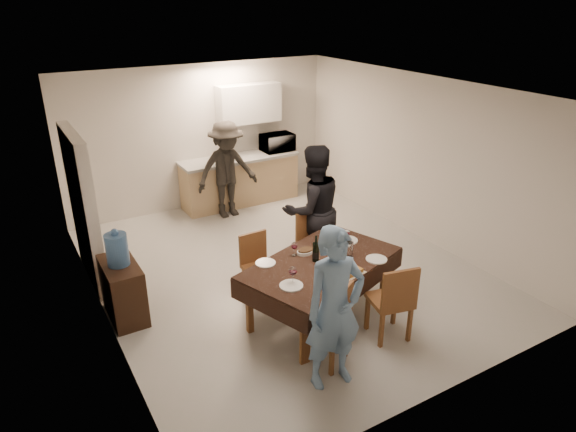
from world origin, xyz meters
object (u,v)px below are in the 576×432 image
Objects in this scene: microwave at (277,142)px; person_far at (312,210)px; dining_table at (321,264)px; water_jug at (117,250)px; wine_bottle at (316,249)px; person_kitchen at (227,170)px; console at (123,291)px; water_pitcher at (348,249)px; savoury_tart at (347,271)px; person_near at (335,309)px.

microwave is 0.32× the size of person_far.
dining_table is 1.18× the size of person_far.
water_jug is 2.36m from wine_bottle.
wine_bottle is at bearing -29.22° from water_jug.
person_kitchen reaches higher than wine_bottle.
console is at bearing 0.14° from person_far.
water_jug is 2.07× the size of water_pitcher.
console is at bearing 36.18° from microwave.
water_pitcher is 0.10× the size of person_far.
console is 4.16× the size of water_pitcher.
water_jug reaches higher than water_pitcher.
wine_bottle reaches higher than console.
water_pitcher is 3.51m from person_kitchen.
wine_bottle is 0.48m from savoury_tart.
savoury_tart is 0.20× the size of person_far.
microwave reaches higher than water_pitcher.
water_jug is 0.23× the size of person_near.
water_jug is 3.31m from person_kitchen.
water_jug reaches higher than savoury_tart.
console is 2.80m from water_pitcher.
person_near reaches higher than microwave.
person_near reaches higher than wine_bottle.
dining_table is 1.27× the size of person_kitchen.
person_far reaches higher than console.
dining_table is at bearing -29.68° from console.
person_near reaches higher than console.
wine_bottle is 1.17m from person_far.
person_kitchen reaches higher than savoury_tart.
console is 2.11× the size of savoury_tart.
wine_bottle is 0.88× the size of savoury_tart.
wine_bottle reaches higher than dining_table.
wine_bottle reaches higher than savoury_tart.
dining_table is 3.65× the size of microwave.
dining_table is at bearing 171.87° from water_pitcher.
console is (-2.11, 1.20, -0.35)m from dining_table.
water_pitcher is at bearing -89.53° from person_kitchen.
wine_bottle is 1.21m from person_near.
person_near is at bearing -137.04° from dining_table.
person_far is (0.45, 1.43, 0.16)m from savoury_tart.
person_far is (1.10, 2.10, 0.06)m from person_near.
water_jug is at bearing 0.14° from person_far.
microwave is at bearing 19.47° from person_kitchen.
savoury_tart is (0.10, -0.38, 0.06)m from dining_table.
microwave is at bearing 72.54° from water_pitcher.
microwave is at bearing 66.90° from wine_bottle.
wine_bottle reaches higher than water_pitcher.
water_jug is 2.74m from person_near.
savoury_tart is (-0.25, -0.33, -0.07)m from water_pitcher.
water_jug is (0.00, 0.00, 0.56)m from console.
savoury_tart is at bearing 70.78° from microwave.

